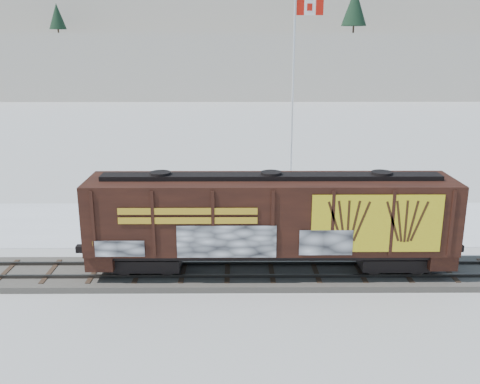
{
  "coord_description": "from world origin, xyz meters",
  "views": [
    {
      "loc": [
        -1.57,
        -22.36,
        10.23
      ],
      "look_at": [
        -1.41,
        3.0,
        3.16
      ],
      "focal_mm": 40.0,
      "sensor_mm": 36.0,
      "label": 1
    }
  ],
  "objects_px": {
    "car_dark": "(322,207)",
    "hopper_railcar": "(271,217)",
    "car_silver": "(180,209)",
    "car_white": "(182,214)",
    "flagpole": "(293,123)"
  },
  "relations": [
    {
      "from": "flagpole",
      "to": "car_white",
      "type": "relative_size",
      "value": 3.01
    },
    {
      "from": "flagpole",
      "to": "car_dark",
      "type": "xyz_separation_m",
      "value": [
        1.24,
        -5.76,
        -4.23
      ]
    },
    {
      "from": "hopper_railcar",
      "to": "car_dark",
      "type": "relative_size",
      "value": 3.14
    },
    {
      "from": "car_dark",
      "to": "hopper_railcar",
      "type": "bearing_deg",
      "value": 161.59
    },
    {
      "from": "hopper_railcar",
      "to": "car_white",
      "type": "xyz_separation_m",
      "value": [
        -4.66,
        6.97,
        -2.1
      ]
    },
    {
      "from": "hopper_railcar",
      "to": "car_dark",
      "type": "xyz_separation_m",
      "value": [
        3.63,
        8.23,
        -2.09
      ]
    },
    {
      "from": "hopper_railcar",
      "to": "car_silver",
      "type": "xyz_separation_m",
      "value": [
        -4.85,
        7.62,
        -2.0
      ]
    },
    {
      "from": "hopper_railcar",
      "to": "car_white",
      "type": "distance_m",
      "value": 8.64
    },
    {
      "from": "hopper_railcar",
      "to": "car_silver",
      "type": "height_order",
      "value": "hopper_railcar"
    },
    {
      "from": "flagpole",
      "to": "car_white",
      "type": "bearing_deg",
      "value": -135.15
    },
    {
      "from": "car_silver",
      "to": "car_dark",
      "type": "bearing_deg",
      "value": -94.14
    },
    {
      "from": "hopper_railcar",
      "to": "car_silver",
      "type": "distance_m",
      "value": 9.25
    },
    {
      "from": "car_white",
      "to": "hopper_railcar",
      "type": "bearing_deg",
      "value": -148.99
    },
    {
      "from": "car_silver",
      "to": "car_dark",
      "type": "xyz_separation_m",
      "value": [
        8.48,
        0.6,
        -0.08
      ]
    },
    {
      "from": "car_white",
      "to": "car_dark",
      "type": "xyz_separation_m",
      "value": [
        8.29,
        1.26,
        0.02
      ]
    }
  ]
}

